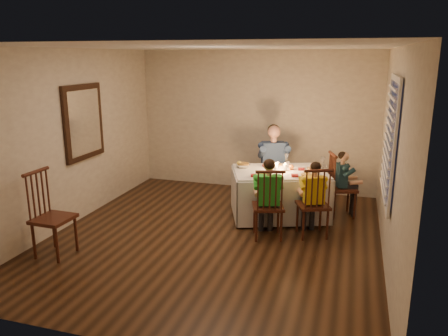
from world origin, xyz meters
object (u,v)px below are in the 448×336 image
(child_green, at_px, (267,237))
(chair_adult, at_px, (272,201))
(chair_near_left, at_px, (267,237))
(serving_bowl, at_px, (243,166))
(chair_extra, at_px, (57,255))
(chair_near_right, at_px, (311,235))
(dining_table, at_px, (279,184))
(child_teal, at_px, (340,215))
(chair_end, at_px, (340,215))
(adult, at_px, (272,201))
(child_yellow, at_px, (311,235))

(child_green, bearing_deg, chair_adult, -99.34)
(chair_near_left, bearing_deg, serving_bowl, -74.29)
(chair_near_left, distance_m, chair_extra, 2.83)
(chair_near_left, distance_m, child_green, 0.00)
(chair_near_right, relative_size, child_green, 0.90)
(dining_table, relative_size, chair_near_left, 1.67)
(child_teal, bearing_deg, chair_near_left, 122.77)
(chair_end, relative_size, adult, 0.76)
(chair_adult, bearing_deg, serving_bowl, -137.86)
(chair_near_left, height_order, serving_bowl, serving_bowl)
(chair_adult, bearing_deg, chair_near_left, -102.31)
(adult, height_order, serving_bowl, serving_bowl)
(chair_extra, distance_m, child_teal, 4.28)
(chair_adult, relative_size, chair_near_right, 1.00)
(chair_near_right, relative_size, chair_end, 1.00)
(chair_extra, distance_m, child_green, 2.83)
(chair_extra, bearing_deg, child_teal, -51.74)
(chair_extra, xyz_separation_m, serving_bowl, (1.90, 2.24, 0.78))
(chair_near_right, relative_size, adult, 0.76)
(chair_near_right, bearing_deg, child_yellow, 180.00)
(adult, relative_size, child_yellow, 1.24)
(chair_adult, distance_m, adult, 0.00)
(chair_adult, distance_m, chair_near_left, 1.60)
(chair_adult, bearing_deg, chair_extra, -148.17)
(chair_near_right, xyz_separation_m, child_yellow, (0.00, 0.00, 0.00))
(child_green, bearing_deg, chair_extra, 10.85)
(child_yellow, bearing_deg, chair_extra, 5.25)
(dining_table, bearing_deg, child_yellow, -67.09)
(chair_near_right, height_order, serving_bowl, serving_bowl)
(chair_end, xyz_separation_m, child_yellow, (-0.36, -0.95, 0.00))
(chair_near_left, relative_size, adult, 0.76)
(chair_adult, relative_size, chair_end, 1.00)
(chair_near_left, xyz_separation_m, adult, (-0.23, 1.58, 0.00))
(child_yellow, relative_size, serving_bowl, 4.65)
(chair_adult, distance_m, chair_extra, 3.70)
(child_green, bearing_deg, child_teal, -146.33)
(chair_near_left, xyz_separation_m, child_yellow, (0.59, 0.24, 0.00))
(chair_adult, distance_m, serving_bowl, 1.10)
(child_green, height_order, child_yellow, child_green)
(chair_adult, height_order, chair_end, same)
(dining_table, xyz_separation_m, adult, (-0.24, 0.72, -0.54))
(dining_table, relative_size, adult, 1.27)
(chair_near_left, bearing_deg, chair_extra, 10.85)
(chair_near_left, relative_size, serving_bowl, 4.38)
(chair_near_left, bearing_deg, chair_adult, -99.34)
(adult, distance_m, child_green, 1.60)
(chair_adult, relative_size, chair_near_left, 1.00)
(chair_end, relative_size, serving_bowl, 4.38)
(chair_extra, relative_size, child_green, 0.97)
(child_green, relative_size, child_teal, 1.09)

